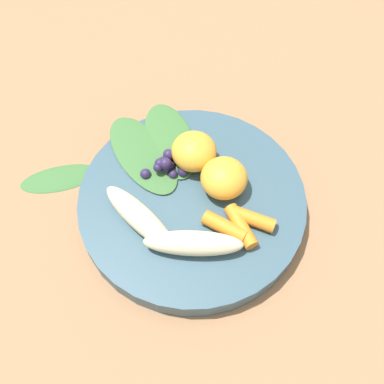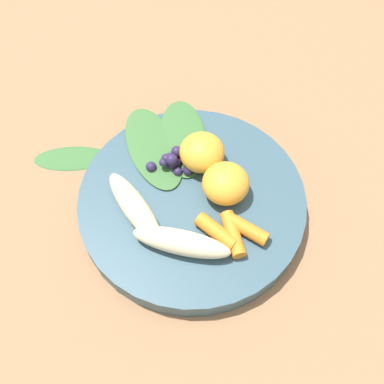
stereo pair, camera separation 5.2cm
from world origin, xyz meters
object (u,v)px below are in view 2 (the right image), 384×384
Objects in this scene: banana_peeled_right at (135,208)px; kale_leaf_stray at (72,158)px; bowl at (192,202)px; banana_peeled_left at (181,242)px; orange_segment_near at (202,152)px.

kale_leaf_stray is (-0.11, -0.08, -0.04)m from banana_peeled_right.
banana_peeled_right reaches higher than kale_leaf_stray.
bowl is 2.49× the size of banana_peeled_left.
banana_peeled_right is 0.14m from kale_leaf_stray.
banana_peeled_right is at bearing -53.96° from orange_segment_near.
orange_segment_near reaches higher than banana_peeled_right.
orange_segment_near is at bearing 99.38° from banana_peeled_right.
orange_segment_near is (-0.05, 0.02, 0.03)m from bowl.
bowl is 0.18m from kale_leaf_stray.
banana_peeled_left and banana_peeled_right have the same top height.
banana_peeled_right is 1.09× the size of kale_leaf_stray.
kale_leaf_stray is (-0.16, -0.13, -0.04)m from banana_peeled_left.
bowl is at bearing 93.45° from banana_peeled_left.
kale_leaf_stray is (-0.05, -0.17, -0.05)m from orange_segment_near.
banana_peeled_left is at bearing 16.80° from banana_peeled_right.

